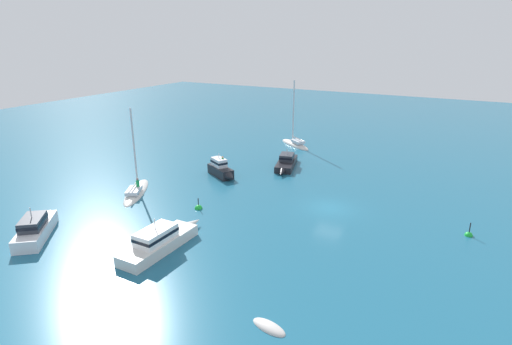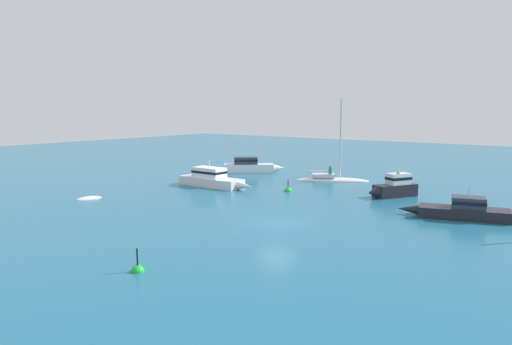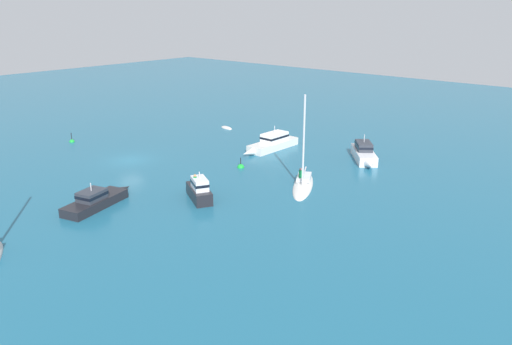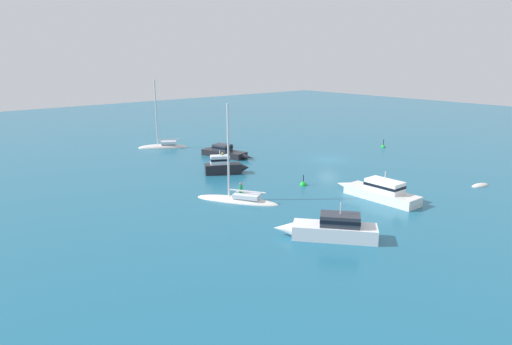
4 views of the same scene
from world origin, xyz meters
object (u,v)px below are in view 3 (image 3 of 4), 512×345
object	(u,v)px
ketch	(303,184)
mooring_buoy	(72,142)
dinghy	(227,128)
cabin_cruiser	(364,153)
launch	(96,200)
powerboat	(272,143)
channel_buoy	(241,167)
motor_cruiser	(199,190)

from	to	relation	value
ketch	mooring_buoy	size ratio (longest dim) A/B	6.19
dinghy	cabin_cruiser	world-z (taller)	cabin_cruiser
launch	ketch	bearing A→B (deg)	-48.69
powerboat	channel_buoy	distance (m)	7.76
motor_cruiser	ketch	size ratio (longest dim) A/B	0.54
dinghy	channel_buoy	world-z (taller)	channel_buoy
dinghy	mooring_buoy	bearing A→B (deg)	-105.50
launch	dinghy	bearing A→B (deg)	7.15
mooring_buoy	powerboat	bearing A→B (deg)	-56.51
powerboat	cabin_cruiser	xyz separation A→B (m)	(3.04, -10.15, 0.02)
cabin_cruiser	launch	distance (m)	27.78
dinghy	channel_buoy	distance (m)	17.35
motor_cruiser	channel_buoy	distance (m)	9.30
channel_buoy	mooring_buoy	bearing A→B (deg)	104.96
motor_cruiser	ketch	bearing A→B (deg)	-90.95
cabin_cruiser	ketch	distance (m)	10.80
dinghy	cabin_cruiser	size ratio (longest dim) A/B	0.36
motor_cruiser	cabin_cruiser	bearing A→B (deg)	-75.75
powerboat	cabin_cruiser	size ratio (longest dim) A/B	1.31
motor_cruiser	mooring_buoy	world-z (taller)	motor_cruiser
powerboat	channel_buoy	size ratio (longest dim) A/B	6.03
powerboat	launch	distance (m)	22.85
motor_cruiser	powerboat	distance (m)	16.97
ketch	channel_buoy	size ratio (longest dim) A/B	6.32
channel_buoy	mooring_buoy	size ratio (longest dim) A/B	0.98
motor_cruiser	dinghy	world-z (taller)	motor_cruiser
powerboat	dinghy	bearing A→B (deg)	-109.10
cabin_cruiser	mooring_buoy	bearing A→B (deg)	-101.13
dinghy	launch	distance (m)	29.05
powerboat	cabin_cruiser	world-z (taller)	cabin_cruiser
ketch	channel_buoy	bearing A→B (deg)	-122.41
motor_cruiser	launch	bearing A→B (deg)	81.83
motor_cruiser	ketch	xyz separation A→B (m)	(8.44, -4.85, -0.66)
launch	cabin_cruiser	bearing A→B (deg)	-36.74
motor_cruiser	channel_buoy	xyz separation A→B (m)	(8.72, 3.15, -0.82)
motor_cruiser	launch	size ratio (longest dim) A/B	0.65
dinghy	motor_cruiser	bearing A→B (deg)	-38.81
ketch	launch	world-z (taller)	ketch
dinghy	powerboat	bearing A→B (deg)	-7.26
powerboat	channel_buoy	bearing A→B (deg)	15.28
dinghy	launch	xyz separation A→B (m)	(-26.81, -11.18, 0.58)
cabin_cruiser	channel_buoy	xyz separation A→B (m)	(-10.51, 8.18, -0.74)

